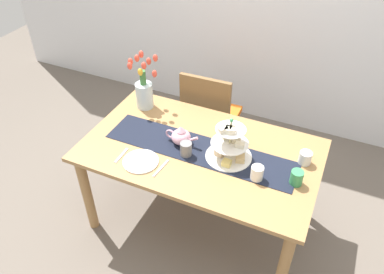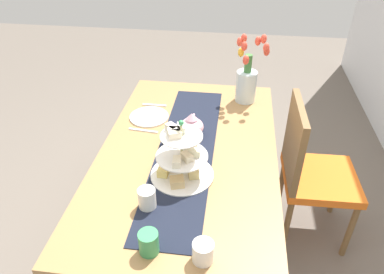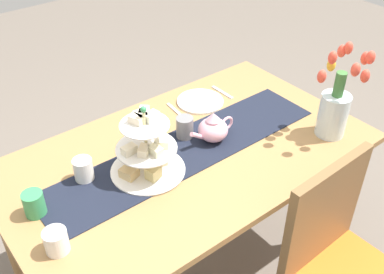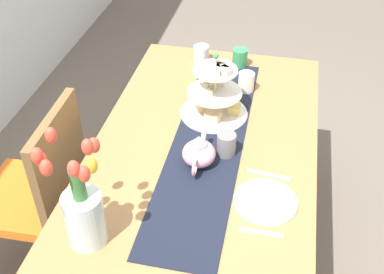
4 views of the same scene
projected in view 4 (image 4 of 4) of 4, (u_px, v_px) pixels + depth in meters
ground_plane at (203, 251)px, 2.45m from camera, size 8.00×8.00×0.00m
dining_table at (205, 160)px, 2.06m from camera, size 1.56×0.91×0.72m
chair_left at (42, 190)px, 2.08m from camera, size 0.43×0.43×0.91m
table_runner at (208, 142)px, 1.99m from camera, size 1.29×0.29×0.00m
tiered_cake_stand at (215, 95)px, 2.08m from camera, size 0.30×0.30×0.30m
teapot at (199, 153)px, 1.85m from camera, size 0.24×0.13×0.14m
tulip_vase at (82, 208)px, 1.50m from camera, size 0.21×0.20×0.42m
cream_jug at (201, 54)px, 2.49m from camera, size 0.08×0.08×0.08m
dinner_plate_left at (265, 201)px, 1.72m from camera, size 0.23×0.23×0.01m
fork_left at (261, 233)px, 1.61m from camera, size 0.02×0.15×0.01m
knife_left at (269, 175)px, 1.83m from camera, size 0.03×0.17×0.01m
mug_grey at (226, 144)px, 1.90m from camera, size 0.08×0.08×0.09m
mug_white_text at (246, 82)px, 2.26m from camera, size 0.08×0.08×0.09m
mug_orange at (240, 58)px, 2.44m from camera, size 0.08×0.08×0.09m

